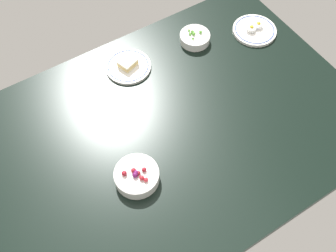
{
  "coord_description": "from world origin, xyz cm",
  "views": [
    {
      "loc": [
        43.76,
        69.69,
        137.03
      ],
      "look_at": [
        0.0,
        0.0,
        6.0
      ],
      "focal_mm": 42.16,
      "sensor_mm": 36.0,
      "label": 1
    }
  ],
  "objects_px": {
    "bowl_berries": "(137,176)",
    "bowl_peas": "(195,37)",
    "plate_sandwich": "(128,66)",
    "plate_eggs": "(255,30)"
  },
  "relations": [
    {
      "from": "bowl_peas",
      "to": "plate_sandwich",
      "type": "bearing_deg",
      "value": -3.86
    },
    {
      "from": "bowl_peas",
      "to": "bowl_berries",
      "type": "bearing_deg",
      "value": 39.09
    },
    {
      "from": "bowl_berries",
      "to": "bowl_peas",
      "type": "xyz_separation_m",
      "value": [
        -0.57,
        -0.46,
        -0.0
      ]
    },
    {
      "from": "bowl_peas",
      "to": "plate_eggs",
      "type": "xyz_separation_m",
      "value": [
        -0.27,
        0.1,
        -0.01
      ]
    },
    {
      "from": "plate_eggs",
      "to": "plate_sandwich",
      "type": "bearing_deg",
      "value": -11.28
    },
    {
      "from": "bowl_berries",
      "to": "plate_eggs",
      "type": "height_order",
      "value": "bowl_berries"
    },
    {
      "from": "bowl_peas",
      "to": "plate_eggs",
      "type": "bearing_deg",
      "value": 160.04
    },
    {
      "from": "plate_sandwich",
      "to": "plate_eggs",
      "type": "bearing_deg",
      "value": 168.72
    },
    {
      "from": "bowl_berries",
      "to": "bowl_peas",
      "type": "relative_size",
      "value": 1.19
    },
    {
      "from": "bowl_berries",
      "to": "plate_eggs",
      "type": "relative_size",
      "value": 0.81
    }
  ]
}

